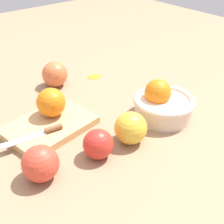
% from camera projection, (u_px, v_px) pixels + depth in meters
% --- Properties ---
extents(ground_plane, '(2.40, 2.40, 0.00)m').
position_uv_depth(ground_plane, '(80.00, 116.00, 0.87)').
color(ground_plane, '#997556').
extents(bowl, '(0.17, 0.17, 0.11)m').
position_uv_depth(bowl, '(163.00, 104.00, 0.85)').
color(bowl, beige).
rests_on(bowl, ground_plane).
extents(cutting_board, '(0.25, 0.19, 0.02)m').
position_uv_depth(cutting_board, '(49.00, 126.00, 0.81)').
color(cutting_board, tan).
rests_on(cutting_board, ground_plane).
extents(orange_on_board, '(0.08, 0.08, 0.08)m').
position_uv_depth(orange_on_board, '(51.00, 102.00, 0.82)').
color(orange_on_board, orange).
rests_on(orange_on_board, cutting_board).
extents(knife, '(0.16, 0.04, 0.01)m').
position_uv_depth(knife, '(41.00, 133.00, 0.76)').
color(knife, silver).
rests_on(knife, cutting_board).
extents(apple_back_right, '(0.07, 0.07, 0.07)m').
position_uv_depth(apple_back_right, '(98.00, 144.00, 0.70)').
color(apple_back_right, red).
rests_on(apple_back_right, ground_plane).
extents(apple_back_left, '(0.08, 0.08, 0.08)m').
position_uv_depth(apple_back_left, '(131.00, 128.00, 0.75)').
color(apple_back_left, gold).
rests_on(apple_back_left, ground_plane).
extents(apple_front_left, '(0.08, 0.08, 0.08)m').
position_uv_depth(apple_front_left, '(55.00, 74.00, 1.00)').
color(apple_front_left, '#CC6638').
rests_on(apple_front_left, ground_plane).
extents(apple_back_right_2, '(0.08, 0.08, 0.08)m').
position_uv_depth(apple_back_right_2, '(40.00, 163.00, 0.64)').
color(apple_back_right_2, '#D6422D').
rests_on(apple_back_right_2, ground_plane).
extents(citrus_peel, '(0.06, 0.05, 0.01)m').
position_uv_depth(citrus_peel, '(95.00, 76.00, 1.08)').
color(citrus_peel, orange).
rests_on(citrus_peel, ground_plane).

